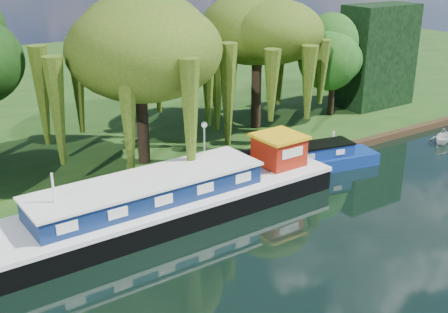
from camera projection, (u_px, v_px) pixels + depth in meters
ground at (318, 244)px, 25.40m from camera, size 120.00×120.00×0.00m
far_bank at (65, 90)px, 51.75m from camera, size 120.00×52.00×0.45m
dutch_barge at (170, 200)px, 27.54m from camera, size 18.53×4.67×3.89m
narrowboat at (288, 164)px, 33.07m from camera, size 11.88×4.25×1.71m
white_cruiser at (443, 143)px, 38.40m from camera, size 2.83×2.64×1.22m
willow_left at (139, 49)px, 31.47m from camera, size 7.81×7.81×9.36m
willow_right at (257, 41)px, 38.20m from camera, size 6.91×6.91×8.42m
tree_far_right at (334, 55)px, 41.66m from camera, size 4.05×4.05×6.62m
conifer_hedge at (378, 56)px, 44.62m from camera, size 6.00×3.00×8.00m
lamppost at (204, 132)px, 32.97m from camera, size 0.36×0.36×2.56m
mooring_posts at (209, 169)px, 31.33m from camera, size 19.16×0.16×1.00m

